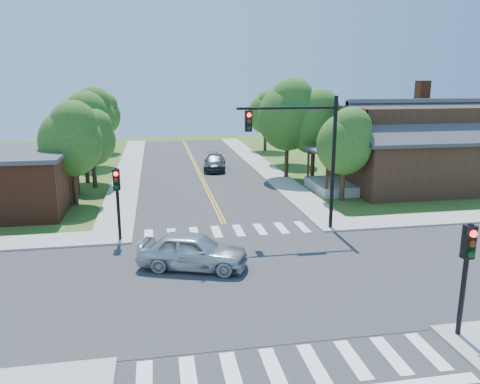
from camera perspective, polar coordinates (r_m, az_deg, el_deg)
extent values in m
plane|color=#3C591B|center=(19.64, 1.29, -10.52)|extent=(100.00, 100.00, 0.00)
cube|color=#2D2D30|center=(19.63, 1.29, -10.46)|extent=(10.00, 90.00, 0.04)
cube|color=#2D2D30|center=(19.63, 1.29, -10.45)|extent=(90.00, 10.00, 0.04)
cube|color=#2D2D30|center=(19.64, 1.29, -10.52)|extent=(10.20, 10.20, 0.06)
cube|color=#9E9B93|center=(44.37, 2.58, 3.27)|extent=(2.20, 40.00, 0.14)
cube|color=#9E9B93|center=(43.37, -13.36, 2.67)|extent=(2.20, 40.00, 0.14)
cube|color=white|center=(25.07, -11.09, -5.22)|extent=(0.45, 2.00, 0.01)
cube|color=white|center=(25.07, -8.34, -5.10)|extent=(0.45, 2.00, 0.01)
cube|color=white|center=(25.13, -5.59, -4.98)|extent=(0.45, 2.00, 0.01)
cube|color=white|center=(25.24, -2.87, -4.84)|extent=(0.45, 2.00, 0.01)
cube|color=white|center=(25.41, -0.18, -4.69)|extent=(0.45, 2.00, 0.01)
cube|color=white|center=(25.64, 2.47, -4.54)|extent=(0.45, 2.00, 0.01)
cube|color=white|center=(25.92, 5.07, -4.38)|extent=(0.45, 2.00, 0.01)
cube|color=white|center=(26.25, 7.60, -4.21)|extent=(0.45, 2.00, 0.01)
cube|color=white|center=(13.90, -11.61, -21.76)|extent=(0.45, 2.00, 0.01)
cube|color=white|center=(13.90, -6.29, -21.54)|extent=(0.45, 2.00, 0.01)
cube|color=white|center=(14.00, -1.04, -21.15)|extent=(0.45, 2.00, 0.01)
cube|color=white|center=(14.21, 4.07, -20.62)|extent=(0.45, 2.00, 0.01)
cube|color=white|center=(14.51, 8.97, -19.96)|extent=(0.45, 2.00, 0.01)
cube|color=white|center=(14.90, 13.59, -19.20)|extent=(0.45, 2.00, 0.01)
cube|color=white|center=(15.38, 17.91, -18.39)|extent=(0.45, 2.00, 0.01)
cube|color=white|center=(15.93, 21.91, -17.54)|extent=(0.45, 2.00, 0.01)
cube|color=yellow|center=(44.67, -5.57, 3.26)|extent=(0.10, 37.50, 0.01)
cube|color=yellow|center=(44.68, -5.32, 3.27)|extent=(0.10, 37.50, 0.01)
cylinder|color=black|center=(25.31, 11.29, 3.27)|extent=(0.20, 0.20, 7.20)
cylinder|color=black|center=(24.13, 5.78, 10.15)|extent=(5.20, 0.14, 0.14)
cube|color=#19591E|center=(24.18, 6.75, 10.73)|extent=(1.40, 0.04, 0.30)
cube|color=black|center=(23.70, 1.03, 8.64)|extent=(0.34, 0.28, 1.05)
sphere|color=#FF0C0C|center=(23.51, 1.12, 9.37)|extent=(0.22, 0.22, 0.22)
sphere|color=#3F2605|center=(23.54, 1.11, 8.59)|extent=(0.22, 0.22, 0.22)
sphere|color=#05330F|center=(23.57, 1.11, 7.82)|extent=(0.22, 0.22, 0.22)
cylinder|color=black|center=(16.29, 25.62, -9.90)|extent=(0.16, 0.16, 3.80)
cube|color=black|center=(15.84, 26.11, -5.48)|extent=(0.34, 0.28, 1.05)
sphere|color=#FF0C0C|center=(15.62, 26.59, -4.58)|extent=(0.22, 0.22, 0.22)
sphere|color=#3F2605|center=(15.71, 26.47, -5.69)|extent=(0.22, 0.22, 0.22)
sphere|color=#05330F|center=(15.81, 26.35, -6.79)|extent=(0.22, 0.22, 0.22)
cylinder|color=black|center=(24.04, -14.64, -1.61)|extent=(0.16, 0.16, 3.80)
cube|color=black|center=(23.73, -14.83, 1.48)|extent=(0.34, 0.28, 1.05)
sphere|color=#FF0C0C|center=(23.51, -14.91, 2.14)|extent=(0.22, 0.22, 0.22)
sphere|color=#3F2605|center=(23.57, -14.86, 1.38)|extent=(0.22, 0.22, 0.22)
sphere|color=#05330F|center=(23.64, -14.81, 0.62)|extent=(0.22, 0.22, 0.22)
cube|color=#322311|center=(37.40, 20.16, 3.50)|extent=(10.00, 8.00, 4.00)
cube|color=#9E9B93|center=(34.99, 10.99, 0.68)|extent=(2.60, 4.50, 0.70)
cylinder|color=#322311|center=(32.51, 10.54, 1.98)|extent=(0.18, 0.18, 2.50)
cylinder|color=#322311|center=(36.21, 8.32, 3.24)|extent=(0.18, 0.18, 2.50)
cube|color=#38383D|center=(34.51, 11.18, 4.89)|extent=(2.80, 4.80, 0.18)
cube|color=brown|center=(41.44, 20.93, 6.53)|extent=(0.90, 0.90, 7.11)
cylinder|color=#382314|center=(32.26, 12.36, 1.02)|extent=(0.34, 0.34, 2.34)
ellipsoid|color=#234E17|center=(31.80, 12.61, 5.69)|extent=(3.70, 3.52, 4.07)
sphere|color=#234E17|center=(31.61, 13.36, 7.64)|extent=(2.71, 2.71, 2.71)
cylinder|color=#382314|center=(38.66, 8.84, 3.54)|extent=(0.34, 0.34, 2.74)
ellipsoid|color=#234E17|center=(38.25, 9.01, 8.12)|extent=(4.33, 4.12, 4.76)
sphere|color=#234E17|center=(38.06, 9.62, 10.03)|extent=(3.18, 3.18, 3.18)
cylinder|color=#382314|center=(45.66, 5.73, 5.21)|extent=(0.34, 0.34, 2.82)
ellipsoid|color=#234E17|center=(45.31, 5.82, 9.21)|extent=(4.46, 4.23, 4.90)
sphere|color=#234E17|center=(45.12, 6.31, 10.88)|extent=(3.27, 3.27, 3.27)
cylinder|color=#382314|center=(54.09, 3.07, 6.43)|extent=(0.34, 0.34, 2.55)
ellipsoid|color=#234E17|center=(53.80, 3.11, 9.48)|extent=(4.03, 3.83, 4.44)
sphere|color=#234E17|center=(53.61, 3.50, 10.75)|extent=(2.96, 2.96, 2.96)
cylinder|color=#382314|center=(32.23, -19.51, 0.70)|extent=(0.34, 0.34, 2.52)
ellipsoid|color=#234E17|center=(31.75, -19.92, 5.72)|extent=(3.98, 3.78, 4.38)
sphere|color=#234E17|center=(31.38, -19.61, 7.86)|extent=(2.92, 2.92, 2.92)
cylinder|color=#382314|center=(38.96, -18.20, 3.04)|extent=(0.34, 0.34, 2.67)
ellipsoid|color=#234E17|center=(38.56, -18.53, 7.46)|extent=(4.22, 4.01, 4.64)
sphere|color=#234E17|center=(38.22, -18.27, 9.34)|extent=(3.09, 3.09, 3.09)
cylinder|color=#382314|center=(46.36, -17.36, 4.75)|extent=(0.34, 0.34, 2.77)
ellipsoid|color=#234E17|center=(46.01, -17.64, 8.60)|extent=(4.37, 4.15, 4.80)
sphere|color=#234E17|center=(45.70, -17.41, 10.24)|extent=(3.20, 3.20, 3.20)
cylinder|color=#382314|center=(54.86, -16.23, 5.97)|extent=(0.34, 0.34, 2.48)
ellipsoid|color=#234E17|center=(54.59, -16.43, 8.89)|extent=(3.92, 3.73, 4.31)
sphere|color=#234E17|center=(54.28, -16.21, 10.13)|extent=(2.88, 2.88, 2.88)
cylinder|color=#382314|center=(38.71, 5.69, 3.88)|extent=(0.34, 0.34, 3.06)
ellipsoid|color=#234E17|center=(38.29, 5.81, 8.99)|extent=(4.83, 4.59, 5.31)
sphere|color=#234E17|center=(38.09, 6.39, 11.14)|extent=(3.54, 3.54, 3.54)
cylinder|color=#382314|center=(37.06, -17.35, 2.22)|extent=(0.34, 0.34, 2.20)
ellipsoid|color=#234E17|center=(36.67, -17.62, 6.04)|extent=(3.48, 3.31, 3.83)
sphere|color=#234E17|center=(36.33, -17.30, 7.65)|extent=(2.55, 2.55, 2.55)
imported|color=silver|center=(20.38, -5.77, -7.22)|extent=(4.79, 5.89, 1.61)
imported|color=#292B2D|center=(42.17, -3.09, 3.56)|extent=(3.28, 5.26, 1.36)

